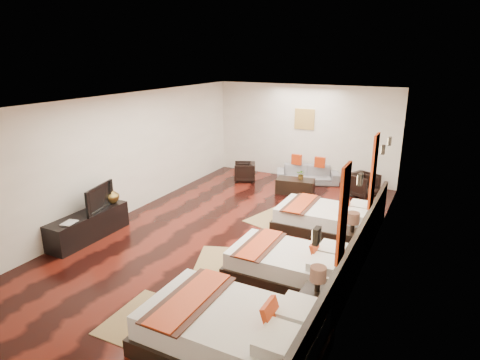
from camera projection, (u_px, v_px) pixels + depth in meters
The scene contains 30 objects.
floor at pixel (228, 237), 8.45m from camera, with size 5.50×9.50×0.01m, color black.
ceiling at pixel (226, 100), 7.61m from camera, with size 5.50×9.50×0.01m, color white.
back_wall at pixel (304, 132), 12.07m from camera, with size 5.50×0.01×2.80m, color silver.
left_wall at pixel (121, 157), 9.23m from camera, with size 0.01×9.50×2.80m, color silver.
right_wall at pixel (370, 193), 6.84m from camera, with size 0.01×9.50×2.80m, color silver.
headboard_panel at pixel (353, 264), 6.46m from camera, with size 0.08×6.60×0.90m, color black.
bed_near at pixel (233, 331), 5.11m from camera, with size 2.29×1.44×0.88m.
bed_mid at pixel (289, 264), 6.84m from camera, with size 1.96×1.23×0.75m.
bed_far at pixel (325, 218), 8.71m from camera, with size 2.01×1.26×0.77m.
nightstand_a at pixel (316, 302), 5.72m from camera, with size 0.43×0.43×0.84m.
nightstand_b at pixel (351, 240), 7.60m from camera, with size 0.43×0.43×0.85m.
jute_mat_near at pixel (139, 317), 5.86m from camera, with size 0.75×1.20×0.01m, color olive.
jute_mat_mid at pixel (218, 262), 7.41m from camera, with size 0.75×1.20×0.01m, color olive.
jute_mat_far at pixel (271, 218), 9.40m from camera, with size 0.75×1.20×0.01m, color olive.
tv_console at pixel (89, 226), 8.31m from camera, with size 0.50×1.80×0.55m, color black.
tv at pixel (96, 198), 8.31m from camera, with size 0.94×0.12×0.54m, color black.
book at pixel (64, 222), 7.74m from camera, with size 0.22×0.29×0.03m, color black.
figurine at pixel (111, 195), 8.75m from camera, with size 0.35×0.35×0.36m, color brown.
sofa at pixel (307, 174), 11.90m from camera, with size 1.77×0.69×0.52m, color slate.
armchair_left at pixel (245, 172), 12.08m from camera, with size 0.60×0.62×0.56m, color black.
armchair_right at pixel (363, 185), 10.77m from camera, with size 0.67×0.68×0.62m, color black.
coffee_table at pixel (295, 186), 11.02m from camera, with size 1.00×0.50×0.40m, color black.
table_plant at pixel (301, 174), 10.93m from camera, with size 0.24×0.21×0.27m, color #266220.
orange_panel_a at pixel (343, 214), 5.14m from camera, with size 0.04×0.40×1.30m, color #D86014.
orange_panel_b at pixel (374, 171), 7.01m from camera, with size 0.04×0.40×1.30m, color #D86014.
sconce_near at pixel (316, 236), 4.17m from camera, with size 0.07×0.12×0.18m.
sconce_mid at pixel (360, 179), 6.04m from camera, with size 0.07×0.12×0.18m.
sconce_far at pixel (383, 150), 7.91m from camera, with size 0.07×0.12×0.18m.
sconce_lounge at pixel (390, 141), 8.68m from camera, with size 0.07×0.12×0.18m.
gold_artwork at pixel (304, 119), 11.93m from camera, with size 0.60×0.04×0.60m, color #AD873F.
Camera 1 is at (3.74, -6.75, 3.64)m, focal length 30.43 mm.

